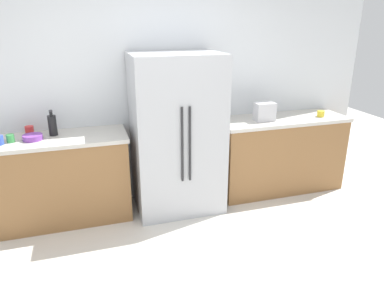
% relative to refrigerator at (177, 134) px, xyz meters
% --- Properties ---
extents(kitchen_back_panel, '(5.47, 0.10, 3.09)m').
position_rel_refrigerator_xyz_m(kitchen_back_panel, '(-0.20, 0.42, 0.67)').
color(kitchen_back_panel, silver).
rests_on(kitchen_back_panel, ground_plane).
extents(counter_left, '(1.36, 0.59, 0.93)m').
position_rel_refrigerator_xyz_m(counter_left, '(-1.23, 0.08, -0.40)').
color(counter_left, olive).
rests_on(counter_left, ground_plane).
extents(counter_right, '(1.59, 0.59, 0.93)m').
position_rel_refrigerator_xyz_m(counter_right, '(1.34, 0.08, -0.40)').
color(counter_right, olive).
rests_on(counter_right, ground_plane).
extents(refrigerator, '(0.95, 0.72, 1.74)m').
position_rel_refrigerator_xyz_m(refrigerator, '(0.00, 0.00, 0.00)').
color(refrigerator, '#B2B5BA').
rests_on(refrigerator, ground_plane).
extents(toaster, '(0.24, 0.15, 0.21)m').
position_rel_refrigerator_xyz_m(toaster, '(1.07, 0.03, 0.17)').
color(toaster, silver).
rests_on(toaster, counter_right).
extents(bottle_a, '(0.08, 0.08, 0.27)m').
position_rel_refrigerator_xyz_m(bottle_a, '(-1.27, 0.15, 0.17)').
color(bottle_a, black).
rests_on(bottle_a, counter_left).
extents(cup_a, '(0.08, 0.08, 0.09)m').
position_rel_refrigerator_xyz_m(cup_a, '(-1.50, 0.24, 0.11)').
color(cup_a, red).
rests_on(cup_a, counter_left).
extents(cup_b, '(0.09, 0.09, 0.07)m').
position_rel_refrigerator_xyz_m(cup_b, '(1.81, -0.01, 0.10)').
color(cup_b, yellow).
rests_on(cup_b, counter_right).
extents(cup_c, '(0.07, 0.07, 0.08)m').
position_rel_refrigerator_xyz_m(cup_c, '(-1.65, 0.04, 0.10)').
color(cup_c, green).
rests_on(cup_c, counter_left).
extents(bowl_a, '(0.19, 0.19, 0.05)m').
position_rel_refrigerator_xyz_m(bowl_a, '(-1.46, 0.05, 0.09)').
color(bowl_a, purple).
rests_on(bowl_a, counter_left).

